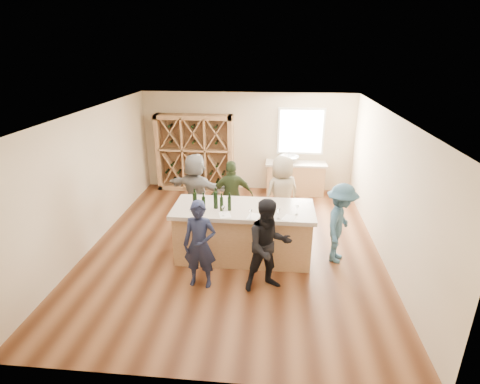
# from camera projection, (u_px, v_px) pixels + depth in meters

# --- Properties ---
(floor) EXTENTS (6.00, 7.00, 0.10)m
(floor) POSITION_uv_depth(u_px,v_px,m) (234.00, 247.00, 8.03)
(floor) COLOR brown
(floor) RESTS_ON ground
(ceiling) EXTENTS (6.00, 7.00, 0.10)m
(ceiling) POSITION_uv_depth(u_px,v_px,m) (234.00, 111.00, 6.97)
(ceiling) COLOR white
(ceiling) RESTS_ON ground
(wall_back) EXTENTS (6.00, 0.10, 2.80)m
(wall_back) POSITION_uv_depth(u_px,v_px,m) (248.00, 142.00, 10.79)
(wall_back) COLOR #CCB693
(wall_back) RESTS_ON ground
(wall_front) EXTENTS (6.00, 0.10, 2.80)m
(wall_front) POSITION_uv_depth(u_px,v_px,m) (199.00, 292.00, 4.21)
(wall_front) COLOR #CCB693
(wall_front) RESTS_ON ground
(wall_left) EXTENTS (0.10, 7.00, 2.80)m
(wall_left) POSITION_uv_depth(u_px,v_px,m) (88.00, 179.00, 7.77)
(wall_left) COLOR #CCB693
(wall_left) RESTS_ON ground
(wall_right) EXTENTS (0.10, 7.00, 2.80)m
(wall_right) POSITION_uv_depth(u_px,v_px,m) (391.00, 189.00, 7.23)
(wall_right) COLOR #CCB693
(wall_right) RESTS_ON ground
(window_frame) EXTENTS (1.30, 0.06, 1.30)m
(window_frame) POSITION_uv_depth(u_px,v_px,m) (301.00, 131.00, 10.45)
(window_frame) COLOR white
(window_frame) RESTS_ON wall_back
(window_pane) EXTENTS (1.18, 0.01, 1.18)m
(window_pane) POSITION_uv_depth(u_px,v_px,m) (301.00, 132.00, 10.42)
(window_pane) COLOR white
(window_pane) RESTS_ON wall_back
(wine_rack) EXTENTS (2.20, 0.45, 2.20)m
(wine_rack) POSITION_uv_depth(u_px,v_px,m) (195.00, 153.00, 10.77)
(wine_rack) COLOR #A77B50
(wine_rack) RESTS_ON floor
(back_counter_base) EXTENTS (1.60, 0.58, 0.86)m
(back_counter_base) POSITION_uv_depth(u_px,v_px,m) (295.00, 179.00, 10.69)
(back_counter_base) COLOR #A77B50
(back_counter_base) RESTS_ON floor
(back_counter_top) EXTENTS (1.70, 0.62, 0.06)m
(back_counter_top) POSITION_uv_depth(u_px,v_px,m) (296.00, 164.00, 10.53)
(back_counter_top) COLOR #B0A18F
(back_counter_top) RESTS_ON back_counter_base
(sink) EXTENTS (0.54, 0.54, 0.19)m
(sink) POSITION_uv_depth(u_px,v_px,m) (289.00, 159.00, 10.50)
(sink) COLOR silver
(sink) RESTS_ON back_counter_top
(faucet) EXTENTS (0.02, 0.02, 0.30)m
(faucet) POSITION_uv_depth(u_px,v_px,m) (289.00, 155.00, 10.64)
(faucet) COLOR silver
(faucet) RESTS_ON back_counter_top
(tasting_counter_base) EXTENTS (2.60, 1.00, 1.00)m
(tasting_counter_base) POSITION_uv_depth(u_px,v_px,m) (243.00, 234.00, 7.42)
(tasting_counter_base) COLOR #A77B50
(tasting_counter_base) RESTS_ON floor
(tasting_counter_top) EXTENTS (2.72, 1.12, 0.08)m
(tasting_counter_top) POSITION_uv_depth(u_px,v_px,m) (243.00, 209.00, 7.22)
(tasting_counter_top) COLOR #B0A18F
(tasting_counter_top) RESTS_ON tasting_counter_base
(wine_bottle_a) EXTENTS (0.10, 0.10, 0.33)m
(wine_bottle_a) POSITION_uv_depth(u_px,v_px,m) (195.00, 201.00, 7.07)
(wine_bottle_a) COLOR black
(wine_bottle_a) RESTS_ON tasting_counter_top
(wine_bottle_b) EXTENTS (0.09, 0.09, 0.27)m
(wine_bottle_b) POSITION_uv_depth(u_px,v_px,m) (204.00, 204.00, 7.03)
(wine_bottle_b) COLOR black
(wine_bottle_b) RESTS_ON tasting_counter_top
(wine_bottle_c) EXTENTS (0.11, 0.11, 0.34)m
(wine_bottle_c) POSITION_uv_depth(u_px,v_px,m) (216.00, 200.00, 7.10)
(wine_bottle_c) COLOR black
(wine_bottle_c) RESTS_ON tasting_counter_top
(wine_bottle_d) EXTENTS (0.09, 0.09, 0.27)m
(wine_bottle_d) POSITION_uv_depth(u_px,v_px,m) (222.00, 204.00, 7.01)
(wine_bottle_d) COLOR black
(wine_bottle_d) RESTS_ON tasting_counter_top
(wine_bottle_e) EXTENTS (0.07, 0.07, 0.28)m
(wine_bottle_e) POSITION_uv_depth(u_px,v_px,m) (229.00, 204.00, 7.02)
(wine_bottle_e) COLOR black
(wine_bottle_e) RESTS_ON tasting_counter_top
(wine_glass_a) EXTENTS (0.09, 0.09, 0.19)m
(wine_glass_a) POSITION_uv_depth(u_px,v_px,m) (223.00, 211.00, 6.80)
(wine_glass_a) COLOR white
(wine_glass_a) RESTS_ON tasting_counter_top
(wine_glass_b) EXTENTS (0.07, 0.07, 0.16)m
(wine_glass_b) POSITION_uv_depth(u_px,v_px,m) (251.00, 215.00, 6.70)
(wine_glass_b) COLOR white
(wine_glass_b) RESTS_ON tasting_counter_top
(wine_glass_c) EXTENTS (0.08, 0.08, 0.20)m
(wine_glass_c) POSITION_uv_depth(u_px,v_px,m) (278.00, 214.00, 6.69)
(wine_glass_c) COLOR white
(wine_glass_c) RESTS_ON tasting_counter_top
(wine_glass_d) EXTENTS (0.08, 0.08, 0.18)m
(wine_glass_d) POSITION_uv_depth(u_px,v_px,m) (265.00, 206.00, 7.03)
(wine_glass_d) COLOR white
(wine_glass_d) RESTS_ON tasting_counter_top
(wine_glass_e) EXTENTS (0.07, 0.07, 0.17)m
(wine_glass_e) POSITION_uv_depth(u_px,v_px,m) (297.00, 210.00, 6.86)
(wine_glass_e) COLOR white
(wine_glass_e) RESTS_ON tasting_counter_top
(tasting_menu_a) EXTENTS (0.27, 0.32, 0.00)m
(tasting_menu_a) POSITION_uv_depth(u_px,v_px,m) (225.00, 215.00, 6.89)
(tasting_menu_a) COLOR white
(tasting_menu_a) RESTS_ON tasting_counter_top
(tasting_menu_b) EXTENTS (0.27, 0.33, 0.00)m
(tasting_menu_b) POSITION_uv_depth(u_px,v_px,m) (254.00, 216.00, 6.82)
(tasting_menu_b) COLOR white
(tasting_menu_b) RESTS_ON tasting_counter_top
(tasting_menu_c) EXTENTS (0.29, 0.33, 0.00)m
(tasting_menu_c) POSITION_uv_depth(u_px,v_px,m) (289.00, 218.00, 6.75)
(tasting_menu_c) COLOR white
(tasting_menu_c) RESTS_ON tasting_counter_top
(person_near_left) EXTENTS (0.61, 0.47, 1.60)m
(person_near_left) POSITION_uv_depth(u_px,v_px,m) (200.00, 245.00, 6.42)
(person_near_left) COLOR #191E38
(person_near_left) RESTS_ON floor
(person_near_right) EXTENTS (0.92, 0.71, 1.67)m
(person_near_right) POSITION_uv_depth(u_px,v_px,m) (269.00, 246.00, 6.30)
(person_near_right) COLOR black
(person_near_right) RESTS_ON floor
(person_server) EXTENTS (0.81, 1.14, 1.60)m
(person_server) POSITION_uv_depth(u_px,v_px,m) (340.00, 224.00, 7.18)
(person_server) COLOR #335972
(person_server) RESTS_ON floor
(person_far_mid) EXTENTS (1.03, 0.65, 1.64)m
(person_far_mid) POSITION_uv_depth(u_px,v_px,m) (232.00, 196.00, 8.46)
(person_far_mid) COLOR #263319
(person_far_mid) RESTS_ON floor
(person_far_right) EXTENTS (1.03, 0.93, 1.77)m
(person_far_right) POSITION_uv_depth(u_px,v_px,m) (282.00, 195.00, 8.34)
(person_far_right) COLOR gray
(person_far_right) RESTS_ON floor
(person_far_left) EXTENTS (1.73, 1.09, 1.75)m
(person_far_left) POSITION_uv_depth(u_px,v_px,m) (196.00, 190.00, 8.62)
(person_far_left) COLOR slate
(person_far_left) RESTS_ON floor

